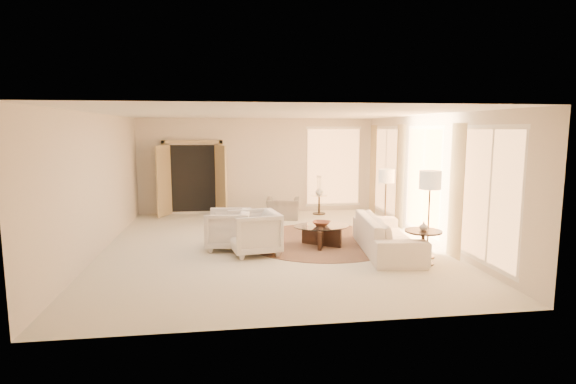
{
  "coord_description": "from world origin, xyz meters",
  "views": [
    {
      "loc": [
        -0.97,
        -9.36,
        2.49
      ],
      "look_at": [
        0.4,
        0.4,
        1.1
      ],
      "focal_mm": 28.0,
      "sensor_mm": 36.0,
      "label": 1
    }
  ],
  "objects": [
    {
      "name": "floor_lamp_near",
      "position": [
        2.81,
        0.78,
        1.31
      ],
      "size": [
        0.37,
        0.37,
        1.54
      ],
      "rotation": [
        0.0,
        0.0,
        -0.28
      ],
      "color": "#31281D",
      "rests_on": "room"
    },
    {
      "name": "end_vase",
      "position": [
        2.63,
        -1.7,
        0.71
      ],
      "size": [
        0.16,
        0.16,
        0.16
      ],
      "primitive_type": "imported",
      "rotation": [
        0.0,
        0.0,
        -0.04
      ],
      "color": "white",
      "rests_on": "end_table"
    },
    {
      "name": "armchair_left",
      "position": [
        -0.93,
        -0.11,
        0.45
      ],
      "size": [
        0.93,
        0.98,
        0.91
      ],
      "primitive_type": "imported",
      "rotation": [
        0.0,
        0.0,
        -1.7
      ],
      "color": "white",
      "rests_on": "room"
    },
    {
      "name": "side_vase",
      "position": [
        1.75,
        3.4,
        0.68
      ],
      "size": [
        0.29,
        0.29,
        0.24
      ],
      "primitive_type": "imported",
      "rotation": [
        0.0,
        0.0,
        -0.37
      ],
      "color": "white",
      "rests_on": "side_table"
    },
    {
      "name": "room",
      "position": [
        0.0,
        0.0,
        1.4
      ],
      "size": [
        7.04,
        8.04,
        2.83
      ],
      "color": "beige",
      "rests_on": "ground"
    },
    {
      "name": "area_rug",
      "position": [
        1.16,
        0.26,
        0.01
      ],
      "size": [
        3.81,
        3.81,
        0.01
      ],
      "primitive_type": "cylinder",
      "rotation": [
        0.0,
        0.0,
        0.09
      ],
      "color": "#3F281E",
      "rests_on": "room"
    },
    {
      "name": "armchair_right",
      "position": [
        -0.42,
        -0.58,
        0.48
      ],
      "size": [
        1.01,
        1.06,
        0.95
      ],
      "primitive_type": "imported",
      "rotation": [
        0.0,
        0.0,
        -1.4
      ],
      "color": "white",
      "rests_on": "room"
    },
    {
      "name": "floor_lamp_far",
      "position": [
        2.9,
        -1.32,
        1.44
      ],
      "size": [
        0.41,
        0.41,
        1.7
      ],
      "rotation": [
        0.0,
        0.0,
        0.2
      ],
      "color": "#31281D",
      "rests_on": "room"
    },
    {
      "name": "curtains_right",
      "position": [
        3.4,
        1.0,
        1.3
      ],
      "size": [
        0.06,
        5.2,
        2.6
      ],
      "primitive_type": null,
      "color": "tan",
      "rests_on": "room"
    },
    {
      "name": "side_table",
      "position": [
        1.75,
        3.4,
        0.34
      ],
      "size": [
        0.49,
        0.49,
        0.57
      ],
      "rotation": [
        0.0,
        0.0,
        0.07
      ],
      "color": "#31281D",
      "rests_on": "room"
    },
    {
      "name": "sofa",
      "position": [
        2.26,
        -0.84,
        0.36
      ],
      "size": [
        1.24,
        2.58,
        0.73
      ],
      "primitive_type": "imported",
      "rotation": [
        0.0,
        0.0,
        1.46
      ],
      "color": "white",
      "rests_on": "room"
    },
    {
      "name": "end_table",
      "position": [
        2.63,
        -1.7,
        0.43
      ],
      "size": [
        0.67,
        0.67,
        0.63
      ],
      "rotation": [
        0.0,
        0.0,
        -0.06
      ],
      "color": "black",
      "rests_on": "room"
    },
    {
      "name": "windows_right",
      "position": [
        3.45,
        0.1,
        1.35
      ],
      "size": [
        0.1,
        6.4,
        2.4
      ],
      "primitive_type": null,
      "color": "#FFB166",
      "rests_on": "room"
    },
    {
      "name": "french_doors",
      "position": [
        -1.9,
        3.82,
        1.07
      ],
      "size": [
        1.95,
        0.66,
        2.16
      ],
      "color": "tan",
      "rests_on": "room"
    },
    {
      "name": "window_back_corner",
      "position": [
        2.3,
        3.95,
        1.35
      ],
      "size": [
        1.7,
        0.1,
        2.4
      ],
      "primitive_type": null,
      "color": "#FFB166",
      "rests_on": "room"
    },
    {
      "name": "bowl",
      "position": [
        1.04,
        -0.17,
        0.49
      ],
      "size": [
        0.5,
        0.5,
        0.09
      ],
      "primitive_type": "imported",
      "rotation": [
        0.0,
        0.0,
        -0.41
      ],
      "color": "brown",
      "rests_on": "coffee_table"
    },
    {
      "name": "accent_chair",
      "position": [
        0.6,
        2.84,
        0.39
      ],
      "size": [
        0.98,
        0.72,
        0.78
      ],
      "primitive_type": "imported",
      "rotation": [
        0.0,
        0.0,
        2.97
      ],
      "color": "gray",
      "rests_on": "room"
    },
    {
      "name": "coffee_table",
      "position": [
        1.04,
        -0.17,
        0.28
      ],
      "size": [
        1.51,
        1.51,
        0.44
      ],
      "rotation": [
        0.0,
        0.0,
        0.32
      ],
      "color": "black",
      "rests_on": "room"
    }
  ]
}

